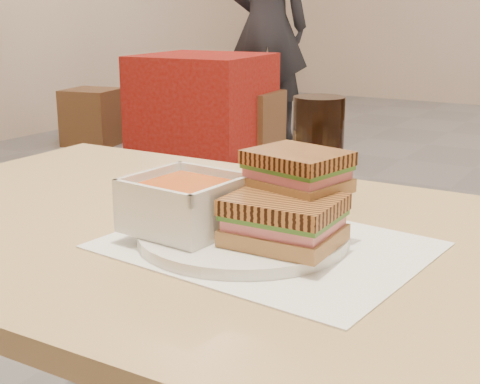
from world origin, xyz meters
The scene contains 11 objects.
main_table centered at (-0.02, -1.96, 0.64)m, with size 1.22×0.73×0.75m.
tray_liner centered at (0.04, -1.98, 0.75)m, with size 0.40×0.33×0.00m.
plate centered at (0.01, -1.99, 0.76)m, with size 0.27×0.27×0.01m.
soup_bowl centered at (-0.06, -2.02, 0.80)m, with size 0.14×0.14×0.07m.
panini_lower centered at (0.07, -2.00, 0.80)m, with size 0.13×0.11×0.06m.
panini_upper centered at (0.06, -1.95, 0.84)m, with size 0.13×0.12×0.05m.
cola_glass centered at (0.01, -1.78, 0.83)m, with size 0.08×0.08×0.16m.
bg_table_0 centered at (-2.25, 1.20, 0.36)m, with size 0.90×0.90×0.73m.
bg_chair_0l centered at (-3.26, 1.14, 0.22)m, with size 0.46×0.46×0.43m.
bg_chair_0r centered at (-2.02, 1.45, 0.23)m, with size 0.44×0.44×0.46m.
patron_a centered at (-2.23, 2.07, 0.90)m, with size 0.78×0.69×1.80m.
Camera 1 is at (0.42, -2.67, 1.04)m, focal length 49.74 mm.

